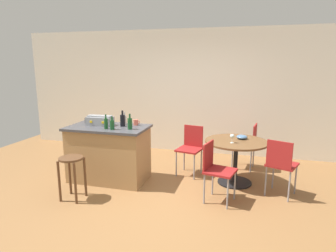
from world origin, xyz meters
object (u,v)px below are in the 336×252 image
Objects in this scene: folding_chair_left at (216,167)px; cup_0 at (136,122)px; kitchen_island at (109,153)px; wooden_stool at (72,168)px; folding_chair_right at (281,163)px; toolbox at (100,121)px; folding_chair_far at (191,146)px; bottle_0 at (125,120)px; cup_1 at (87,120)px; serving_bowl at (242,137)px; wine_glass at (232,136)px; dining_table at (236,151)px; bottle_3 at (112,125)px; bottle_2 at (123,120)px; folding_chair_near at (248,143)px; bottle_1 at (130,123)px; bottle_4 at (106,123)px.

cup_0 is at bearing 158.90° from folding_chair_left.
kitchen_island reaches higher than wooden_stool.
folding_chair_right is 2.96m from toolbox.
kitchen_island is 1.53× the size of folding_chair_far.
wooden_stool is at bearing -90.85° from toolbox.
bottle_0 is at bearing -178.20° from cup_0.
cup_1 is 0.63× the size of serving_bowl.
folding_chair_right is 0.81m from wine_glass.
cup_1 is (-2.34, 0.51, 0.47)m from folding_chair_left.
folding_chair_left is at bearing -107.59° from wine_glass.
wooden_stool is 1.31m from cup_0.
kitchen_island reaches higher than dining_table.
serving_bowl is (0.88, -0.09, 0.25)m from folding_chair_far.
wooden_stool is at bearing -72.80° from cup_1.
toolbox reaches higher than wine_glass.
kitchen_island is 2.09× the size of wooden_stool.
folding_chair_right is 4.90× the size of serving_bowl.
cup_0 is at bearing -169.40° from serving_bowl.
kitchen_island is 1.31× the size of dining_table.
cup_1 is (-0.49, 0.18, 0.51)m from kitchen_island.
wine_glass is (-0.06, -0.15, 0.28)m from dining_table.
cup_0 is (0.24, 0.42, -0.03)m from bottle_3.
folding_chair_far is 1.57m from folding_chair_right.
serving_bowl is (2.35, 1.37, 0.29)m from wooden_stool.
bottle_2 is at bearing -166.29° from serving_bowl.
wine_glass reaches higher than folding_chair_far.
bottle_2 is 0.24m from cup_0.
dining_table is 9.01× the size of cup_1.
folding_chair_near is (2.27, 1.17, 0.04)m from kitchen_island.
bottle_1 reaches higher than toolbox.
serving_bowl is at bearing -6.05° from folding_chair_far.
kitchen_island is 1.54× the size of folding_chair_near.
kitchen_island is at bearing -165.69° from serving_bowl.
cup_0 is at bearing 15.64° from toolbox.
cup_1 is at bearing 163.20° from bottle_1.
serving_bowl is at bearing 64.00° from wine_glass.
bottle_2 is (-1.05, -0.57, 0.52)m from folding_chair_far.
wine_glass is at bearing 12.27° from bottle_4.
folding_chair_near is 2.73m from toolbox.
cup_0 reaches higher than serving_bowl.
dining_table is at bearing 5.75° from bottle_0.
bottle_3 reaches higher than wine_glass.
dining_table is at bearing 28.33° from wooden_stool.
cup_0 is at bearing 2.54° from cup_1.
bottle_2 is 1.13× the size of bottle_4.
bottle_4 is (-0.12, 0.02, 0.01)m from bottle_3.
folding_chair_right is at bearing 3.98° from bottle_1.
bottle_3 reaches higher than folding_chair_left.
bottle_4 is at bearing -124.55° from bottle_2.
dining_table is 1.18× the size of folding_chair_left.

